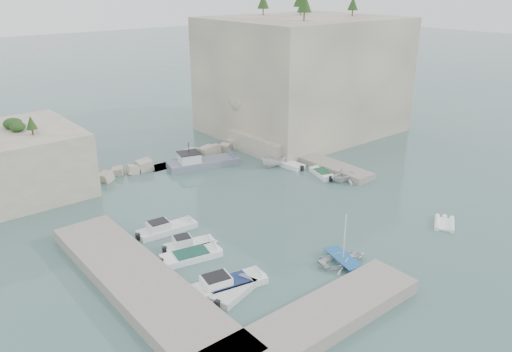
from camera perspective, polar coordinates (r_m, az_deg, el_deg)
ground at (r=49.05m, az=4.45°, el=-5.26°), size 400.00×400.00×0.00m
cliff_east at (r=77.54m, az=5.34°, el=11.35°), size 26.00×22.00×17.00m
cliff_terrace at (r=69.07m, az=2.07°, el=3.97°), size 8.00×10.00×2.50m
outcrop_west at (r=60.32m, az=-27.14°, el=1.16°), size 16.00×14.00×7.00m
quay_west at (r=39.63m, az=-13.04°, el=-11.94°), size 5.00×24.00×1.10m
quay_south at (r=35.23m, az=6.70°, el=-16.22°), size 18.00×4.00×1.10m
ledge_east at (r=64.22m, az=7.10°, el=1.64°), size 3.00×16.00×0.80m
breakwater at (r=64.67m, az=-9.70°, el=1.92°), size 28.00×3.00×1.40m
motorboat_a at (r=47.85m, az=-10.09°, el=-6.28°), size 6.26×2.34×1.40m
motorboat_b at (r=44.77m, az=-7.54°, el=-8.17°), size 5.05×2.72×1.40m
motorboat_c at (r=43.26m, az=-7.40°, el=-9.31°), size 5.82×3.07×0.70m
motorboat_d at (r=39.30m, az=-3.28°, el=-12.63°), size 6.97×3.24×1.40m
motorboat_e at (r=38.55m, az=-2.53°, el=-13.36°), size 4.65×2.96×0.70m
rowboat at (r=42.91m, az=9.89°, el=-9.74°), size 4.95×4.06×0.89m
inflatable_dinghy at (r=51.60m, az=20.70°, el=-5.27°), size 3.84×3.22×0.44m
tender_east_a at (r=59.49m, az=9.88°, el=-0.57°), size 3.86×3.45×1.83m
tender_east_b at (r=60.78m, az=7.54°, el=0.05°), size 2.74×4.64×0.70m
tender_east_c at (r=63.54m, az=3.58°, el=1.17°), size 2.13×5.34×0.70m
tender_east_d at (r=63.54m, az=2.36°, el=1.19°), size 4.56×1.98×1.72m
work_boat at (r=63.66m, az=-6.06°, el=1.13°), size 10.17×5.31×2.20m
rowboat_mast at (r=41.66m, az=10.11°, el=-6.74°), size 0.10×0.10×4.20m
vegetation at (r=73.99m, az=1.78°, el=18.30°), size 53.48×13.88×13.40m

